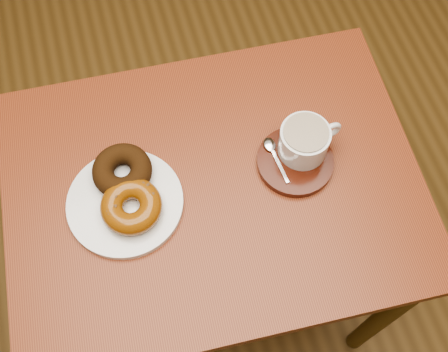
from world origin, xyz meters
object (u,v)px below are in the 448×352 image
object	(u,v)px
donut_plate	(125,203)
coffee_cup	(305,140)
saucer	(295,162)
cafe_table	(214,207)

from	to	relation	value
donut_plate	coffee_cup	world-z (taller)	coffee_cup
donut_plate	saucer	size ratio (longest dim) A/B	1.47
coffee_cup	donut_plate	bearing A→B (deg)	175.43
cafe_table	donut_plate	size ratio (longest dim) A/B	3.80
cafe_table	donut_plate	bearing A→B (deg)	-178.35
saucer	cafe_table	bearing A→B (deg)	179.29
cafe_table	coffee_cup	size ratio (longest dim) A/B	6.57
saucer	coffee_cup	size ratio (longest dim) A/B	1.17
coffee_cup	saucer	bearing A→B (deg)	-144.94
cafe_table	coffee_cup	distance (m)	0.23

